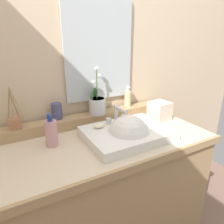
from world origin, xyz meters
TOP-DOWN VIEW (x-y plane):
  - wall_back at (0.00, 0.42)m, footprint 3.20×0.20m
  - vanity_cabinet at (0.00, -0.00)m, footprint 1.27×0.63m
  - back_ledge at (0.00, 0.25)m, footprint 1.19×0.10m
  - sink_basin at (0.13, -0.07)m, footprint 0.49×0.36m
  - soap_bar at (-0.00, 0.04)m, footprint 0.07×0.04m
  - potted_plant at (0.08, 0.23)m, footprint 0.11×0.12m
  - soap_dispenser at (0.34, 0.26)m, footprint 0.05×0.05m
  - tumbler_cup at (-0.19, 0.27)m, footprint 0.07×0.07m
  - reed_diffuser at (-0.44, 0.24)m, footprint 0.09×0.12m
  - lotion_bottle at (-0.28, 0.06)m, footprint 0.07×0.07m
  - tissue_box at (0.49, 0.07)m, footprint 0.14×0.14m
  - mirror at (0.14, 0.31)m, footprint 0.49×0.02m

SIDE VIEW (x-z plane):
  - vanity_cabinet at x=0.00m, z-range 0.00..0.83m
  - sink_basin at x=0.13m, z-range 0.70..0.98m
  - back_ledge at x=0.00m, z-range 0.82..0.89m
  - soap_bar at x=0.00m, z-range 0.87..0.90m
  - tissue_box at x=0.49m, z-range 0.82..0.95m
  - lotion_bottle at x=-0.28m, z-range 0.81..0.99m
  - reed_diffuser at x=-0.44m, z-range 0.80..1.05m
  - tumbler_cup at x=-0.19m, z-range 0.89..0.99m
  - soap_dispenser at x=0.34m, z-range 0.88..1.03m
  - potted_plant at x=0.08m, z-range 0.80..1.12m
  - wall_back at x=0.00m, z-range 0.00..2.45m
  - mirror at x=0.14m, z-range 0.97..1.61m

